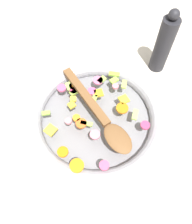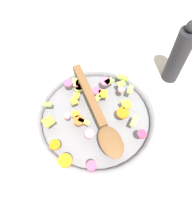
{
  "view_description": "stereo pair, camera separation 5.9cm",
  "coord_description": "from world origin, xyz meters",
  "views": [
    {
      "loc": [
        -0.21,
        0.2,
        0.56
      ],
      "look_at": [
        0.0,
        0.0,
        0.05
      ],
      "focal_mm": 35.0,
      "sensor_mm": 36.0,
      "label": 1
    },
    {
      "loc": [
        -0.25,
        0.15,
        0.56
      ],
      "look_at": [
        0.0,
        0.0,
        0.05
      ],
      "focal_mm": 35.0,
      "sensor_mm": 36.0,
      "label": 2
    }
  ],
  "objects": [
    {
      "name": "wooden_spoon",
      "position": [
        -0.03,
        0.0,
        0.06
      ],
      "size": [
        0.3,
        0.09,
        0.01
      ],
      "color": "brown",
      "rests_on": "chopped_vegetables"
    },
    {
      "name": "chopped_vegetables",
      "position": [
        0.0,
        0.0,
        0.05
      ],
      "size": [
        0.28,
        0.3,
        0.01
      ],
      "color": "orange",
      "rests_on": "skillet"
    },
    {
      "name": "ground_plane",
      "position": [
        0.0,
        0.0,
        0.0
      ],
      "size": [
        4.0,
        4.0,
        0.0
      ],
      "primitive_type": "plane",
      "color": "beige"
    },
    {
      "name": "pepper_mill",
      "position": [
        0.01,
        -0.29,
        0.1
      ],
      "size": [
        0.05,
        0.05,
        0.21
      ],
      "color": "#232328",
      "rests_on": "ground_plane"
    },
    {
      "name": "skillet",
      "position": [
        0.0,
        0.0,
        0.02
      ],
      "size": [
        0.4,
        0.4,
        0.05
      ],
      "color": "slate",
      "rests_on": "ground_plane"
    }
  ]
}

